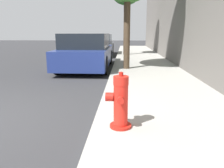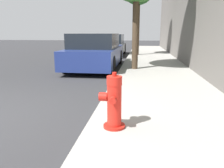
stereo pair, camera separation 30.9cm
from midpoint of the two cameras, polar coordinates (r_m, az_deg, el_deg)
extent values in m
cube|color=#99968E|center=(3.51, 14.70, -10.52)|extent=(2.63, 40.00, 0.13)
cylinder|color=red|center=(3.19, -0.57, -10.88)|extent=(0.31, 0.31, 0.04)
cylinder|color=red|center=(3.08, -0.58, -5.56)|extent=(0.20, 0.20, 0.59)
cylinder|color=red|center=(2.98, -0.59, 0.91)|extent=(0.21, 0.21, 0.12)
cylinder|color=red|center=(2.97, -0.60, 2.58)|extent=(0.06, 0.06, 0.06)
cylinder|color=red|center=(2.90, -0.78, -4.30)|extent=(0.09, 0.09, 0.09)
cylinder|color=red|center=(3.19, -0.40, -2.70)|extent=(0.09, 0.09, 0.09)
cylinder|color=red|center=(3.06, -3.54, -3.40)|extent=(0.11, 0.12, 0.12)
cube|color=navy|center=(9.16, -7.52, 7.30)|extent=(1.85, 4.37, 0.68)
cube|color=black|center=(8.94, -7.85, 11.14)|extent=(1.70, 2.41, 0.56)
cylinder|color=black|center=(10.67, -10.63, 6.99)|extent=(0.20, 0.67, 0.67)
cylinder|color=black|center=(10.40, -1.48, 7.06)|extent=(0.20, 0.67, 0.67)
cylinder|color=black|center=(8.09, -15.18, 4.82)|extent=(0.20, 0.67, 0.67)
cylinder|color=black|center=(7.72, -3.14, 4.89)|extent=(0.20, 0.67, 0.67)
cube|color=#4C5156|center=(14.66, -4.02, 9.42)|extent=(1.72, 4.08, 0.58)
cube|color=black|center=(14.47, -4.14, 11.69)|extent=(1.58, 2.25, 0.59)
cylinder|color=black|center=(16.04, -6.24, 9.24)|extent=(0.20, 0.72, 0.72)
cylinder|color=black|center=(15.85, -0.59, 9.27)|extent=(0.20, 0.72, 0.72)
cylinder|color=black|center=(13.55, -8.00, 8.47)|extent=(0.20, 0.72, 0.72)
cylinder|color=black|center=(13.34, -1.33, 8.52)|extent=(0.20, 0.72, 0.72)
cylinder|color=#423323|center=(8.23, 2.83, 13.95)|extent=(0.23, 0.23, 2.86)
cylinder|color=#423323|center=(13.67, 2.90, 14.50)|extent=(0.25, 0.25, 3.25)
camera|label=1|loc=(0.15, -92.09, -0.49)|focal=35.00mm
camera|label=2|loc=(0.15, 87.91, 0.49)|focal=35.00mm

